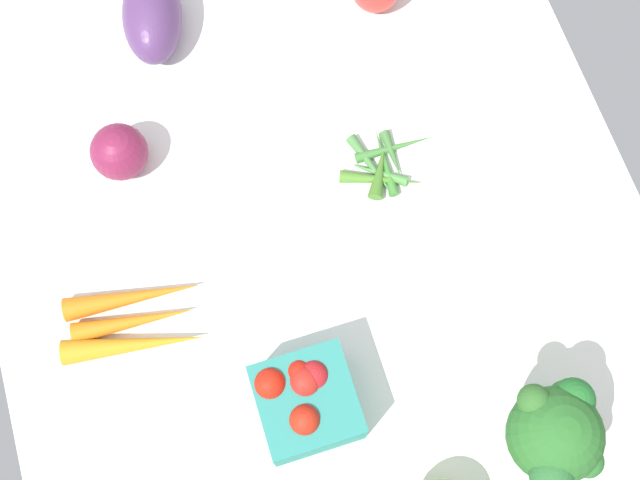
{
  "coord_description": "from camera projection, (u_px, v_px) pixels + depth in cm",
  "views": [
    {
      "loc": [
        -29.04,
        9.12,
        94.52
      ],
      "look_at": [
        0.0,
        0.0,
        4.0
      ],
      "focal_mm": 47.15,
      "sensor_mm": 36.0,
      "label": 1
    }
  ],
  "objects": [
    {
      "name": "tablecloth",
      "position": [
        320.0,
        248.0,
        0.98
      ],
      "size": [
        104.0,
        76.0,
        2.0
      ],
      "primitive_type": "cube",
      "color": "white",
      "rests_on": "ground"
    },
    {
      "name": "berry_basket",
      "position": [
        305.0,
        401.0,
        0.88
      ],
      "size": [
        10.02,
        10.02,
        8.24
      ],
      "color": "teal",
      "rests_on": "tablecloth"
    },
    {
      "name": "eggplant",
      "position": [
        152.0,
        15.0,
        1.03
      ],
      "size": [
        14.45,
        10.02,
        7.3
      ],
      "primitive_type": "ellipsoid",
      "rotation": [
        0.0,
        0.0,
        2.92
      ],
      "color": "#59376B",
      "rests_on": "tablecloth"
    },
    {
      "name": "carrot_bunch",
      "position": [
        135.0,
        322.0,
        0.93
      ],
      "size": [
        10.25,
        16.99,
        2.83
      ],
      "color": "orange",
      "rests_on": "tablecloth"
    },
    {
      "name": "broccoli_head",
      "position": [
        555.0,
        434.0,
        0.82
      ],
      "size": [
        10.6,
        9.72,
        13.72
      ],
      "color": "#A7C789",
      "rests_on": "tablecloth"
    },
    {
      "name": "okra_pile",
      "position": [
        383.0,
        166.0,
        1.0
      ],
      "size": [
        9.52,
        12.76,
        1.8
      ],
      "color": "#51892E",
      "rests_on": "tablecloth"
    },
    {
      "name": "red_onion_center",
      "position": [
        119.0,
        152.0,
        0.98
      ],
      "size": [
        6.72,
        6.72,
        6.72
      ],
      "primitive_type": "sphere",
      "color": "maroon",
      "rests_on": "tablecloth"
    }
  ]
}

